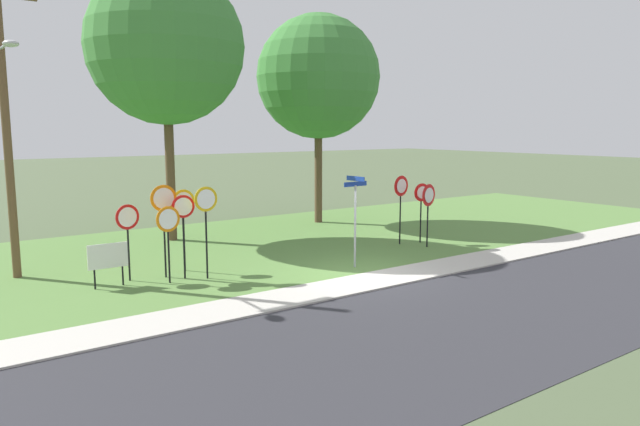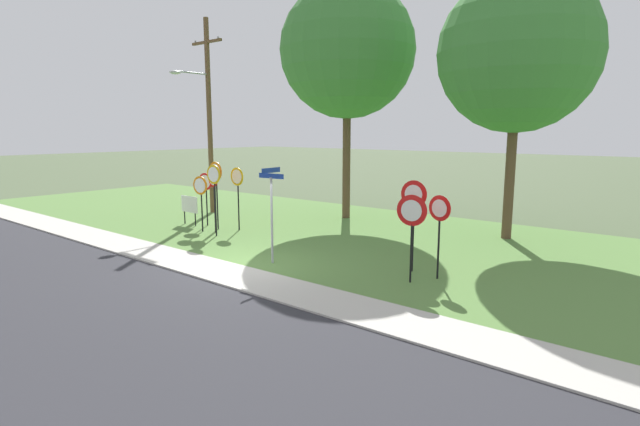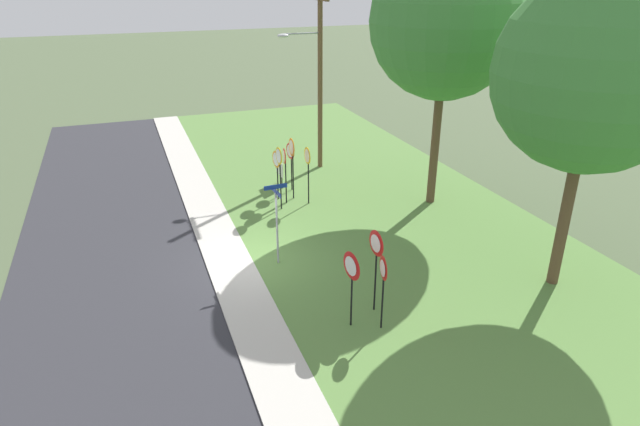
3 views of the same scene
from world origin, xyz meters
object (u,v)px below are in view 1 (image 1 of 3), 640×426
at_px(stop_sign_far_center, 183,219).
at_px(yield_sign_near_right, 422,199).
at_px(street_name_post, 355,213).
at_px(oak_tree_right, 318,77).
at_px(stop_sign_near_right, 128,226).
at_px(yield_sign_far_left, 401,193).
at_px(yield_sign_near_left, 429,200).
at_px(stop_sign_center_tall, 168,228).
at_px(utility_pole, 6,109).
at_px(stop_sign_far_left, 206,212).
at_px(oak_tree_left, 166,46).
at_px(notice_board, 108,258).
at_px(stop_sign_far_right, 184,212).
at_px(stop_sign_near_left, 164,210).

height_order(stop_sign_far_center, yield_sign_near_right, stop_sign_far_center).
distance_m(street_name_post, oak_tree_right, 10.49).
bearing_deg(oak_tree_right, stop_sign_near_right, -152.59).
bearing_deg(yield_sign_far_left, stop_sign_near_right, 171.05).
bearing_deg(stop_sign_far_center, street_name_post, -11.74).
bearing_deg(yield_sign_near_left, stop_sign_near_right, 161.70).
height_order(stop_sign_near_right, stop_sign_center_tall, stop_sign_near_right).
height_order(stop_sign_center_tall, utility_pole, utility_pole).
height_order(stop_sign_far_left, yield_sign_near_right, stop_sign_far_left).
xyz_separation_m(yield_sign_far_left, utility_pole, (-12.83, 2.90, 2.99)).
distance_m(yield_sign_near_left, oak_tree_left, 11.59).
bearing_deg(utility_pole, notice_board, -53.79).
xyz_separation_m(stop_sign_far_right, yield_sign_far_left, (8.41, -0.84, 0.12)).
distance_m(stop_sign_far_center, street_name_post, 5.33).
distance_m(stop_sign_center_tall, street_name_post, 5.80).
relative_size(stop_sign_far_left, stop_sign_far_right, 1.07).
bearing_deg(stop_sign_far_right, stop_sign_center_tall, -129.96).
xyz_separation_m(stop_sign_far_right, yield_sign_near_right, (9.31, -1.04, -0.15)).
bearing_deg(stop_sign_far_right, oak_tree_right, 31.14).
bearing_deg(stop_sign_far_right, oak_tree_left, 72.47).
bearing_deg(stop_sign_far_left, oak_tree_left, 74.31).
bearing_deg(oak_tree_left, yield_sign_near_left, -43.92).
height_order(stop_sign_center_tall, yield_sign_near_right, yield_sign_near_right).
relative_size(yield_sign_near_left, street_name_post, 0.81).
bearing_deg(oak_tree_right, stop_sign_near_left, -149.17).
bearing_deg(street_name_post, yield_sign_near_left, 8.13).
height_order(stop_sign_far_left, street_name_post, street_name_post).
xyz_separation_m(stop_sign_near_left, stop_sign_center_tall, (-0.15, -0.67, -0.43)).
xyz_separation_m(stop_sign_far_left, street_name_post, (4.47, -1.42, -0.26)).
height_order(stop_sign_near_left, utility_pole, utility_pole).
bearing_deg(stop_sign_center_tall, stop_sign_far_left, -17.19).
relative_size(stop_sign_far_center, yield_sign_near_left, 1.05).
height_order(street_name_post, oak_tree_right, oak_tree_right).
xyz_separation_m(stop_sign_far_center, stop_sign_far_right, (0.38, 0.90, 0.06)).
relative_size(stop_sign_near_right, yield_sign_far_left, 0.85).
bearing_deg(yield_sign_near_left, utility_pole, 154.04).
xyz_separation_m(stop_sign_far_right, street_name_post, (4.63, -2.71, -0.12)).
height_order(stop_sign_far_center, yield_sign_far_left, yield_sign_far_left).
bearing_deg(street_name_post, yield_sign_near_right, 15.84).
distance_m(stop_sign_far_center, yield_sign_far_left, 8.80).
bearing_deg(stop_sign_near_left, stop_sign_center_tall, -100.77).
distance_m(stop_sign_near_right, oak_tree_right, 13.20).
height_order(oak_tree_left, oak_tree_right, oak_tree_left).
distance_m(stop_sign_near_left, stop_sign_far_left, 1.28).
height_order(notice_board, oak_tree_left, oak_tree_left).
xyz_separation_m(stop_sign_near_left, oak_tree_right, (9.79, 5.84, 4.70)).
distance_m(yield_sign_near_right, oak_tree_left, 11.44).
xyz_separation_m(stop_sign_far_center, stop_sign_center_tall, (-0.55, -0.21, -0.18)).
distance_m(yield_sign_near_left, oak_tree_right, 8.76).
height_order(yield_sign_far_left, utility_pole, utility_pole).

